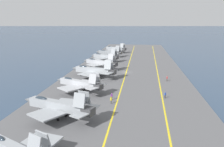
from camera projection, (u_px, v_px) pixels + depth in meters
ground_plane at (126, 73)px, 92.45m from camera, size 2000.00×2000.00×0.00m
carrier_deck at (126, 73)px, 92.40m from camera, size 225.46×43.77×0.40m
deck_stripe_foul_line at (158, 73)px, 90.91m from camera, size 202.86×5.30×0.01m
deck_stripe_centerline at (126, 72)px, 92.36m from camera, size 202.92×0.36×0.01m
parked_jet_second at (58, 106)px, 48.01m from camera, size 12.98×17.38×6.34m
parked_jet_third at (79, 83)px, 65.88m from camera, size 12.95×15.92×5.95m
parked_jet_fourth at (94, 70)px, 83.49m from camera, size 13.42×17.47×6.67m
parked_jet_fifth at (100, 62)px, 98.28m from camera, size 12.81×16.89×6.78m
parked_jet_sixth at (105, 56)px, 117.27m from camera, size 13.04×15.72×6.40m
parked_jet_seventh at (109, 52)px, 133.17m from camera, size 13.01×15.93×6.35m
parked_jet_eighth at (115, 49)px, 150.68m from camera, size 14.00×15.89×5.98m
crew_purple_vest at (112, 96)px, 59.63m from camera, size 0.42×0.46×1.78m
crew_red_vest at (167, 78)px, 78.25m from camera, size 0.43×0.34×1.73m
crew_blue_vest at (165, 95)px, 60.94m from camera, size 0.44×0.46×1.71m
crew_yellow_vest at (111, 100)px, 56.90m from camera, size 0.45×0.45×1.73m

